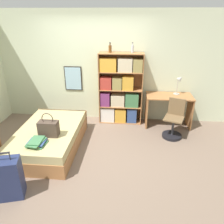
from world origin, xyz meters
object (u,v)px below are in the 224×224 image
Objects in this scene: suitcase at (6,179)px; bookcase at (119,91)px; desk_lamp at (179,81)px; desk_chair at (173,125)px; handbag at (49,128)px; desk at (168,105)px; bed at (50,137)px; bottle_green at (110,49)px; bottle_brown at (132,49)px; book_stack_on_bed at (37,142)px.

suitcase is 0.45× the size of bookcase.
desk_lamp is 0.54× the size of desk_chair.
desk_lamp is at bearing 31.56° from handbag.
desk is at bearing 31.88° from handbag.
desk is (1.16, -0.11, -0.28)m from bookcase.
handbag is 2.77m from desk.
handbag reaches higher than bed.
bottle_green is at bearing 64.87° from suitcase.
bookcase is 1.40m from desk_lamp.
handbag reaches higher than suitcase.
bottle_green is 0.99× the size of bottle_brown.
bottle_green reaches higher than handbag.
bed is at bearing -129.94° from bottle_green.
suitcase is 3.05m from bookcase.
bed is 1.77× the size of desk.
book_stack_on_bed is at bearing -124.62° from bookcase.
bookcase is at bearing 55.38° from book_stack_on_bed.
bottle_brown is at bearing 39.98° from bed.
bottle_green reaches higher than desk_lamp.
bed is 2.19× the size of desk_chair.
bed is 0.48m from handbag.
book_stack_on_bed is 2.81m from bottle_brown.
bottle_brown reaches higher than handbag.
desk is at bearing 43.89° from suitcase.
bookcase is at bearing 44.42° from bed.
handbag is 0.27× the size of bookcase.
handbag is 2.48m from bottle_brown.
bottle_green is 2.18m from desk_chair.
desk is at bearing -5.21° from bookcase.
bottle_brown is (0.49, 0.03, 0.00)m from bottle_green.
suitcase is 3.95m from desk_lamp.
desk_lamp reaches higher than book_stack_on_bed.
desk_lamp reaches higher than desk_chair.
book_stack_on_bed is 2.82m from desk_chair.
handbag is at bearing -148.12° from desk.
desk_chair is (1.44, -0.65, -1.50)m from bottle_green.
bottle_green is at bearing 155.78° from desk_chair.
bottle_brown is at bearing 57.02° from suitcase.
suitcase is (-0.27, -1.07, -0.26)m from handbag.
bottle_green is at bearing 58.59° from handbag.
bottle_green is 0.21× the size of desk.
handbag is 1.13m from suitcase.
suitcase is at bearing -96.46° from bed.
bottle_brown is 1.31m from desk_lamp.
book_stack_on_bed is 0.36× the size of desk.
desk is at bearing -152.21° from desk_lamp.
desk_lamp is (2.67, 1.89, 0.60)m from book_stack_on_bed.
handbag is 1.19× the size of book_stack_on_bed.
bookcase reaches higher than desk_chair.
suitcase reaches higher than bed.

